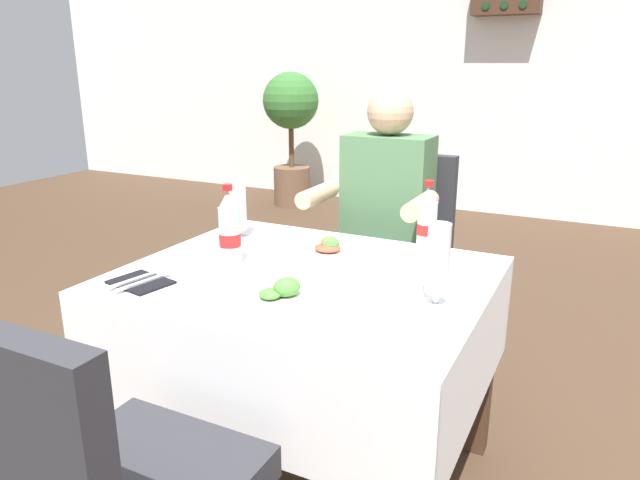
# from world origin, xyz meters

# --- Properties ---
(ground_plane) EXTENTS (11.00, 11.00, 0.00)m
(ground_plane) POSITION_xyz_m (0.00, 0.00, 0.00)
(ground_plane) COLOR #473323
(back_wall) EXTENTS (11.00, 0.12, 2.78)m
(back_wall) POSITION_xyz_m (0.00, 4.04, 1.39)
(back_wall) COLOR white
(back_wall) RESTS_ON ground
(main_dining_table) EXTENTS (1.10, 0.91, 0.73)m
(main_dining_table) POSITION_xyz_m (-0.08, -0.03, 0.56)
(main_dining_table) COLOR white
(main_dining_table) RESTS_ON ground
(chair_far_diner_seat) EXTENTS (0.44, 0.50, 0.97)m
(chair_far_diner_seat) POSITION_xyz_m (-0.08, 0.82, 0.55)
(chair_far_diner_seat) COLOR #2D2D33
(chair_far_diner_seat) RESTS_ON ground
(seated_diner_far) EXTENTS (0.50, 0.46, 1.26)m
(seated_diner_far) POSITION_xyz_m (-0.10, 0.71, 0.71)
(seated_diner_far) COLOR #282D42
(seated_diner_far) RESTS_ON ground
(plate_near_camera) EXTENTS (0.25, 0.25, 0.07)m
(plate_near_camera) POSITION_xyz_m (-0.04, -0.23, 0.75)
(plate_near_camera) COLOR white
(plate_near_camera) RESTS_ON main_dining_table
(plate_far_diner) EXTENTS (0.22, 0.22, 0.06)m
(plate_far_diner) POSITION_xyz_m (-0.09, 0.17, 0.75)
(plate_far_diner) COLOR white
(plate_far_diner) RESTS_ON main_dining_table
(beer_glass_left) EXTENTS (0.07, 0.07, 0.23)m
(beer_glass_left) POSITION_xyz_m (-0.48, 0.19, 0.85)
(beer_glass_left) COLOR white
(beer_glass_left) RESTS_ON main_dining_table
(beer_glass_middle) EXTENTS (0.07, 0.07, 0.23)m
(beer_glass_middle) POSITION_xyz_m (0.35, -0.09, 0.85)
(beer_glass_middle) COLOR white
(beer_glass_middle) RESTS_ON main_dining_table
(cola_bottle_primary) EXTENTS (0.07, 0.07, 0.26)m
(cola_bottle_primary) POSITION_xyz_m (-0.33, -0.07, 0.85)
(cola_bottle_primary) COLOR silver
(cola_bottle_primary) RESTS_ON main_dining_table
(cola_bottle_secondary) EXTENTS (0.07, 0.07, 0.25)m
(cola_bottle_secondary) POSITION_xyz_m (0.19, 0.36, 0.84)
(cola_bottle_secondary) COLOR silver
(cola_bottle_secondary) RESTS_ON main_dining_table
(napkin_cutlery_set) EXTENTS (0.19, 0.20, 0.01)m
(napkin_cutlery_set) POSITION_xyz_m (-0.47, -0.32, 0.74)
(napkin_cutlery_set) COLOR black
(napkin_cutlery_set) RESTS_ON main_dining_table
(potted_plant_corner) EXTENTS (0.53, 0.53, 1.28)m
(potted_plant_corner) POSITION_xyz_m (-2.08, 3.45, 0.82)
(potted_plant_corner) COLOR brown
(potted_plant_corner) RESTS_ON ground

